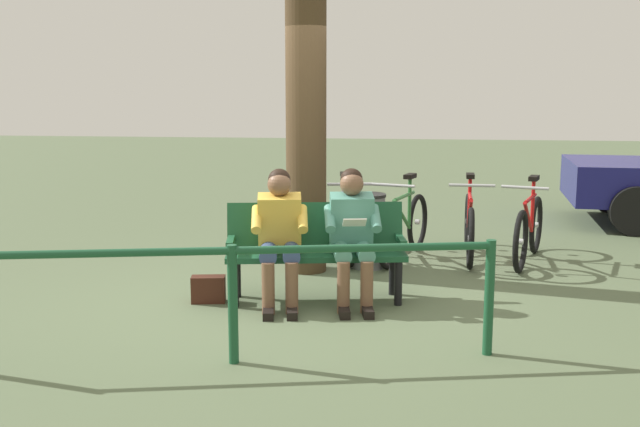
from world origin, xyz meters
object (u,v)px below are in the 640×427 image
object	(u,v)px
handbag	(208,289)
bicycle_purple	(404,227)
bench	(316,244)
bicycle_blue	(293,224)
litter_bin	(368,231)
bicycle_orange	(469,227)
bicycle_green	(529,230)
bicycle_red	(346,225)
tree_trunk	(306,74)
person_reading	(352,230)
person_companion	(280,231)

from	to	relation	value
handbag	bicycle_purple	distance (m)	2.60
bench	bicycle_blue	bearing A→B (deg)	-84.04
litter_bin	bench	bearing A→B (deg)	71.55
bench	litter_bin	bearing A→B (deg)	-118.05
bicycle_orange	bicycle_purple	size ratio (longest dim) A/B	1.04
bicycle_green	bicycle_red	xyz separation A→B (m)	(2.01, -0.07, 0.00)
litter_bin	tree_trunk	bearing A→B (deg)	17.24
bicycle_purple	bicycle_green	bearing A→B (deg)	106.76
bicycle_purple	bicycle_blue	distance (m)	1.25
bicycle_red	tree_trunk	bearing A→B (deg)	-36.64
person_reading	bicycle_blue	world-z (taller)	person_reading
tree_trunk	bicycle_blue	size ratio (longest dim) A/B	2.49
bicycle_blue	person_companion	bearing A→B (deg)	-10.24
bicycle_green	bicycle_blue	distance (m)	2.61
handbag	bicycle_orange	world-z (taller)	bicycle_orange
person_reading	tree_trunk	world-z (taller)	tree_trunk
bicycle_green	bicycle_purple	bearing A→B (deg)	-73.27
bicycle_orange	person_reading	bearing A→B (deg)	-28.90
litter_bin	bicycle_red	distance (m)	0.58
handbag	bicycle_orange	xyz separation A→B (m)	(-2.45, -2.03, 0.24)
litter_bin	bicycle_blue	distance (m)	0.99
person_companion	bicycle_orange	distance (m)	2.71
bicycle_orange	bicycle_red	distance (m)	1.38
bicycle_purple	bicycle_red	xyz separation A→B (m)	(0.66, -0.05, 0.00)
handbag	bicycle_orange	distance (m)	3.19
person_reading	bicycle_orange	xyz separation A→B (m)	(-1.17, -1.90, -0.31)
person_reading	bicycle_blue	bearing A→B (deg)	-75.34
person_reading	bicycle_green	world-z (taller)	person_reading
bicycle_red	person_companion	bearing A→B (deg)	-22.20
bicycle_purple	tree_trunk	bearing A→B (deg)	-39.29
person_companion	bicycle_orange	xyz separation A→B (m)	(-1.80, -2.00, -0.30)
bench	bicycle_blue	world-z (taller)	bicycle_blue
tree_trunk	bicycle_red	distance (m)	1.85
handbag	bicycle_blue	bearing A→B (deg)	-103.71
tree_trunk	bicycle_orange	distance (m)	2.52
bicycle_green	bicycle_red	distance (m)	2.01
handbag	person_reading	bearing A→B (deg)	-174.12
handbag	bicycle_orange	size ratio (longest dim) A/B	0.18
litter_bin	bicycle_orange	world-z (taller)	bicycle_orange
person_reading	bicycle_green	bearing A→B (deg)	-145.01
litter_bin	bicycle_red	world-z (taller)	bicycle_red
tree_trunk	bicycle_purple	size ratio (longest dim) A/B	2.51
bench	tree_trunk	bearing A→B (deg)	-87.31
person_companion	handbag	distance (m)	0.85
bicycle_orange	bicycle_purple	distance (m)	0.73
litter_bin	person_reading	bearing A→B (deg)	87.05
person_reading	litter_bin	distance (m)	1.36
bicycle_purple	handbag	bearing A→B (deg)	-24.23
bench	person_reading	size ratio (longest dim) A/B	1.38
bench	bicycle_red	world-z (taller)	bicycle_red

